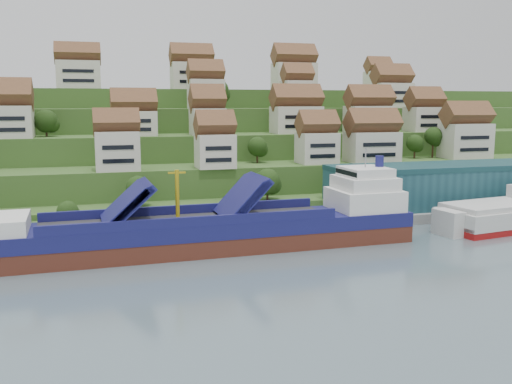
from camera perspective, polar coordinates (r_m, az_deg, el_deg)
name	(u,v)px	position (r m, az deg, el deg)	size (l,w,h in m)	color
ground	(265,245)	(108.23, 0.91, -5.34)	(300.00, 300.00, 0.00)	slate
quay	(330,218)	(128.59, 7.45, -2.63)	(180.00, 14.00, 2.20)	gray
hillside	(179,148)	(206.70, -7.68, 4.37)	(260.00, 128.00, 31.00)	#2D4C1E
hillside_village	(220,110)	(164.53, -3.66, 8.14)	(159.26, 63.28, 29.15)	beige
hillside_trees	(188,137)	(150.14, -6.80, 5.53)	(139.48, 62.11, 31.32)	#244216
warehouse	(450,184)	(145.03, 18.83, 0.72)	(60.00, 15.00, 10.00)	#1F4B55
flagpole	(332,197)	(122.31, 7.64, -0.47)	(1.28, 0.16, 8.00)	gray
cargo_ship	(213,232)	(104.56, -4.33, -3.97)	(80.86, 14.45, 17.91)	#522419
second_ship	(512,215)	(134.75, 24.25, -2.07)	(33.75, 16.55, 9.38)	maroon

